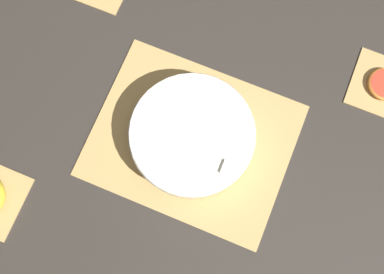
# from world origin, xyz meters

# --- Properties ---
(ground_plane) EXTENTS (6.00, 6.00, 0.00)m
(ground_plane) POSITION_xyz_m (0.00, 0.00, 0.00)
(ground_plane) COLOR #2D2823
(bamboo_mat_center) EXTENTS (0.43, 0.34, 0.01)m
(bamboo_mat_center) POSITION_xyz_m (-0.00, 0.00, 0.00)
(bamboo_mat_center) COLOR tan
(bamboo_mat_center) RESTS_ON ground_plane
(coaster_mat_far_right) EXTENTS (0.14, 0.14, 0.01)m
(coaster_mat_far_right) POSITION_xyz_m (0.35, 0.28, 0.00)
(coaster_mat_far_right) COLOR tan
(coaster_mat_far_right) RESTS_ON ground_plane
(fruit_salad_bowl) EXTENTS (0.26, 0.26, 0.07)m
(fruit_salad_bowl) POSITION_xyz_m (-0.00, -0.00, 0.04)
(fruit_salad_bowl) COLOR silver
(fruit_salad_bowl) RESTS_ON bamboo_mat_center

